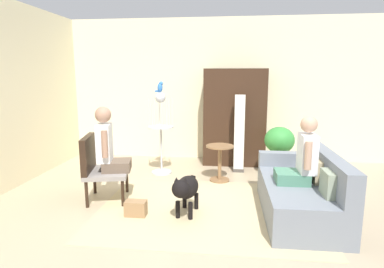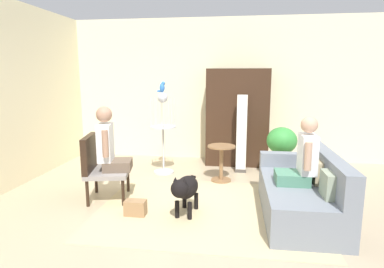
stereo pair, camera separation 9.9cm
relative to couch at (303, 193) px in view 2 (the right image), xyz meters
name	(u,v)px [view 2 (the right image)]	position (x,y,z in m)	size (l,w,h in m)	color
ground_plane	(208,210)	(-1.19, -0.01, -0.29)	(7.37, 7.37, 0.00)	tan
back_wall	(221,90)	(-1.19, 2.79, 1.15)	(6.74, 0.12, 2.89)	beige
area_rug	(208,209)	(-1.20, 0.03, -0.29)	(2.83, 2.23, 0.01)	#C6B284
couch	(303,193)	(0.00, 0.00, 0.00)	(0.87, 1.73, 0.80)	slate
armchair	(99,163)	(-2.75, 0.18, 0.23)	(0.70, 0.75, 0.92)	black
person_on_couch	(302,158)	(-0.04, -0.03, 0.46)	(0.47, 0.52, 0.83)	#497F65
person_on_armchair	(109,144)	(-2.60, 0.21, 0.50)	(0.51, 0.51, 0.90)	brown
round_end_table	(221,160)	(-1.09, 1.23, 0.06)	(0.46, 0.46, 0.60)	olive
dog	(185,188)	(-1.45, -0.20, 0.06)	(0.32, 0.80, 0.57)	black
bird_cage_stand	(163,128)	(-2.14, 1.54, 0.53)	(0.46, 0.46, 1.45)	silver
parrot	(162,87)	(-2.14, 1.54, 1.25)	(0.17, 0.10, 0.19)	blue
potted_plant	(282,144)	(-0.08, 1.56, 0.29)	(0.51, 0.51, 0.88)	#4C5156
column_lamp	(241,134)	(-0.76, 1.84, 0.40)	(0.20, 0.20, 1.40)	#4C4742
armoire_cabinet	(237,117)	(-0.85, 2.38, 0.64)	(1.19, 0.56, 1.87)	#382316
handbag	(135,208)	(-2.08, -0.29, -0.20)	(0.27, 0.15, 0.20)	#99724C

